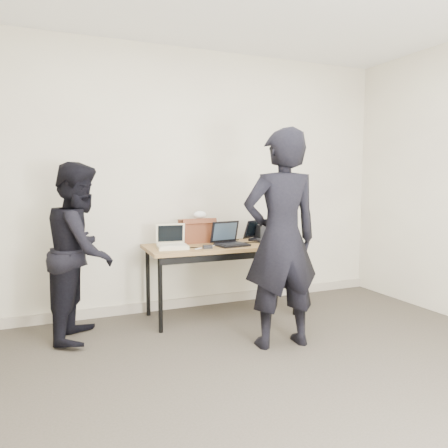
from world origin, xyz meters
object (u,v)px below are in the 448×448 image
desk (222,251)px  laptop_beige (172,243)px  leather_satchel (197,230)px  laptop_center (229,240)px  person_observer (81,251)px  person_typist (281,239)px  laptop_right (260,235)px  equipment_box (269,232)px

desk → laptop_beige: laptop_beige is taller
leather_satchel → laptop_center: bearing=-52.5°
desk → laptop_beige: bearing=-177.2°
desk → person_observer: size_ratio=1.00×
laptop_beige → person_typist: person_typist is taller
laptop_right → laptop_center: bearing=174.2°
laptop_right → person_observer: bearing=156.3°
laptop_right → desk: bearing=166.0°
laptop_center → person_typist: person_typist is taller
laptop_center → laptop_right: (0.45, 0.21, -0.00)m
person_observer → desk: bearing=-69.2°
laptop_center → leather_satchel: bearing=121.3°
laptop_center → person_observer: 1.39m
leather_satchel → equipment_box: 0.81m
desk → equipment_box: equipment_box is taller
laptop_center → person_observer: bearing=172.6°
laptop_center → laptop_right: 0.49m
laptop_center → leather_satchel: 0.38m
desk → equipment_box: bearing=18.2°
leather_satchel → person_observer: bearing=-167.4°
laptop_beige → person_observer: person_observer is taller
laptop_right → leather_satchel: leather_satchel is taller
equipment_box → person_typist: (-0.49, -1.10, 0.09)m
laptop_right → equipment_box: size_ratio=1.41×
person_observer → leather_satchel: bearing=-57.8°
laptop_center → leather_satchel: leather_satchel is taller
desk → laptop_right: size_ratio=3.90×
laptop_beige → laptop_right: 1.03m
desk → laptop_beige: 0.53m
desk → laptop_right: laptop_right is taller
desk → laptop_center: bearing=-46.1°
desk → laptop_beige: (-0.52, -0.01, 0.10)m
equipment_box → person_observer: (-1.97, -0.26, -0.04)m
laptop_right → person_typist: (-0.36, -1.05, 0.12)m
laptop_center → equipment_box: bearing=15.5°
laptop_center → equipment_box: 0.63m
desk → person_observer: (-1.34, -0.07, 0.09)m
laptop_beige → equipment_box: (1.15, 0.21, 0.03)m
laptop_center → equipment_box: (0.58, 0.25, 0.03)m
laptop_right → equipment_box: 0.14m
leather_satchel → person_observer: 1.20m
laptop_center → equipment_box: size_ratio=1.22×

